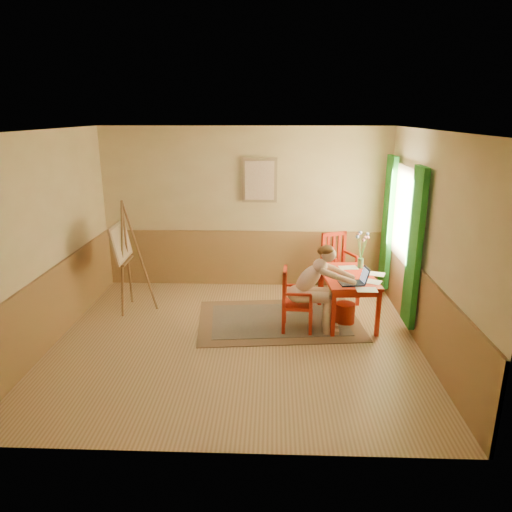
{
  "coord_description": "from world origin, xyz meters",
  "views": [
    {
      "loc": [
        0.49,
        -5.85,
        3.0
      ],
      "look_at": [
        0.25,
        0.55,
        1.05
      ],
      "focal_mm": 33.0,
      "sensor_mm": 36.0,
      "label": 1
    }
  ],
  "objects_px": {
    "chair_left": "(294,300)",
    "figure": "(315,285)",
    "easel": "(123,246)",
    "table": "(348,281)",
    "laptop": "(356,281)",
    "chair_back": "(338,264)"
  },
  "relations": [
    {
      "from": "table",
      "to": "chair_left",
      "type": "xyz_separation_m",
      "value": [
        -0.8,
        -0.37,
        -0.17
      ]
    },
    {
      "from": "figure",
      "to": "laptop",
      "type": "distance_m",
      "value": 0.57
    },
    {
      "from": "figure",
      "to": "laptop",
      "type": "relative_size",
      "value": 3.06
    },
    {
      "from": "table",
      "to": "chair_back",
      "type": "height_order",
      "value": "chair_back"
    },
    {
      "from": "table",
      "to": "chair_back",
      "type": "xyz_separation_m",
      "value": [
        -0.0,
        1.09,
        -0.1
      ]
    },
    {
      "from": "chair_back",
      "to": "chair_left",
      "type": "bearing_deg",
      "value": -118.63
    },
    {
      "from": "table",
      "to": "chair_left",
      "type": "distance_m",
      "value": 0.9
    },
    {
      "from": "table",
      "to": "easel",
      "type": "height_order",
      "value": "easel"
    },
    {
      "from": "chair_left",
      "to": "chair_back",
      "type": "relative_size",
      "value": 0.87
    },
    {
      "from": "chair_left",
      "to": "chair_back",
      "type": "xyz_separation_m",
      "value": [
        0.8,
        1.46,
        0.07
      ]
    },
    {
      "from": "table",
      "to": "easel",
      "type": "bearing_deg",
      "value": 175.17
    },
    {
      "from": "figure",
      "to": "chair_back",
      "type": "bearing_deg",
      "value": 70.76
    },
    {
      "from": "chair_back",
      "to": "laptop",
      "type": "bearing_deg",
      "value": -88.17
    },
    {
      "from": "chair_left",
      "to": "chair_back",
      "type": "bearing_deg",
      "value": 61.37
    },
    {
      "from": "easel",
      "to": "table",
      "type": "bearing_deg",
      "value": -4.83
    },
    {
      "from": "chair_left",
      "to": "easel",
      "type": "xyz_separation_m",
      "value": [
        -2.62,
        0.66,
        0.58
      ]
    },
    {
      "from": "chair_left",
      "to": "figure",
      "type": "relative_size",
      "value": 0.71
    },
    {
      "from": "table",
      "to": "easel",
      "type": "distance_m",
      "value": 3.45
    },
    {
      "from": "easel",
      "to": "laptop",
      "type": "bearing_deg",
      "value": -10.9
    },
    {
      "from": "chair_left",
      "to": "figure",
      "type": "bearing_deg",
      "value": -7.99
    },
    {
      "from": "chair_left",
      "to": "easel",
      "type": "relative_size",
      "value": 0.52
    },
    {
      "from": "table",
      "to": "chair_left",
      "type": "height_order",
      "value": "chair_left"
    }
  ]
}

